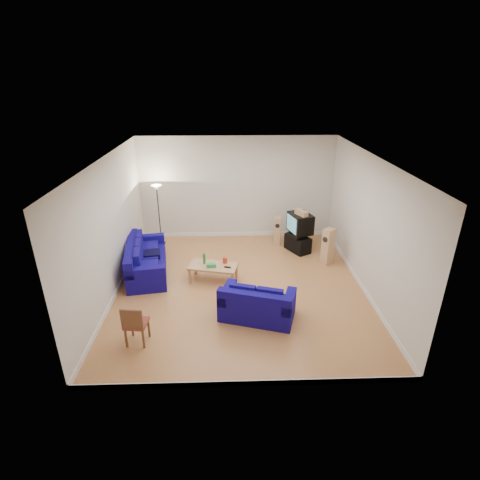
{
  "coord_description": "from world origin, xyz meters",
  "views": [
    {
      "loc": [
        -0.28,
        -8.03,
        4.84
      ],
      "look_at": [
        0.0,
        0.4,
        1.1
      ],
      "focal_mm": 28.0,
      "sensor_mm": 36.0,
      "label": 1
    }
  ],
  "objects_px": {
    "sofa_three_seat": "(145,262)",
    "coffee_table": "(213,267)",
    "sofa_loveseat": "(257,306)",
    "tv_stand": "(298,243)",
    "television": "(300,223)"
  },
  "relations": [
    {
      "from": "television",
      "to": "coffee_table",
      "type": "bearing_deg",
      "value": -71.5
    },
    {
      "from": "sofa_three_seat",
      "to": "tv_stand",
      "type": "distance_m",
      "value": 4.45
    },
    {
      "from": "tv_stand",
      "to": "sofa_three_seat",
      "type": "bearing_deg",
      "value": -103.03
    },
    {
      "from": "sofa_loveseat",
      "to": "coffee_table",
      "type": "bearing_deg",
      "value": 138.04
    },
    {
      "from": "sofa_three_seat",
      "to": "coffee_table",
      "type": "xyz_separation_m",
      "value": [
        1.82,
        -0.47,
        0.06
      ]
    },
    {
      "from": "sofa_three_seat",
      "to": "tv_stand",
      "type": "xyz_separation_m",
      "value": [
        4.28,
        1.22,
        -0.08
      ]
    },
    {
      "from": "sofa_loveseat",
      "to": "tv_stand",
      "type": "distance_m",
      "value": 3.64
    },
    {
      "from": "sofa_loveseat",
      "to": "coffee_table",
      "type": "height_order",
      "value": "sofa_loveseat"
    },
    {
      "from": "sofa_three_seat",
      "to": "sofa_loveseat",
      "type": "height_order",
      "value": "sofa_three_seat"
    },
    {
      "from": "sofa_three_seat",
      "to": "coffee_table",
      "type": "distance_m",
      "value": 1.88
    },
    {
      "from": "tv_stand",
      "to": "television",
      "type": "bearing_deg",
      "value": 114.56
    },
    {
      "from": "sofa_three_seat",
      "to": "tv_stand",
      "type": "height_order",
      "value": "sofa_three_seat"
    },
    {
      "from": "television",
      "to": "sofa_three_seat",
      "type": "bearing_deg",
      "value": -90.06
    },
    {
      "from": "tv_stand",
      "to": "television",
      "type": "xyz_separation_m",
      "value": [
        0.04,
        0.05,
        0.63
      ]
    },
    {
      "from": "coffee_table",
      "to": "sofa_three_seat",
      "type": "bearing_deg",
      "value": 165.46
    }
  ]
}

